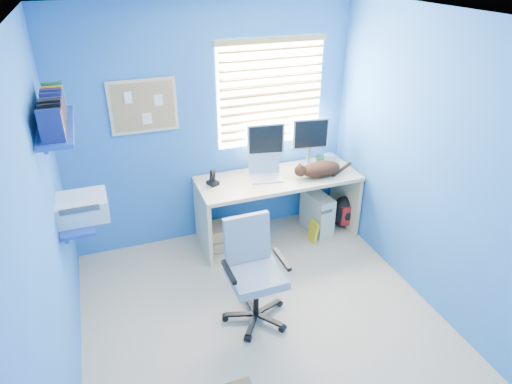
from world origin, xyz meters
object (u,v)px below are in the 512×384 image
object	(u,v)px
desk	(278,207)
office_chair	(254,284)
tower_pc	(317,212)
laptop	(266,169)
cat	(321,169)

from	to	relation	value
desk	office_chair	xyz separation A→B (m)	(-0.67, -1.10, -0.02)
tower_pc	office_chair	size ratio (longest dim) A/B	0.49
laptop	office_chair	xyz separation A→B (m)	(-0.53, -1.12, -0.50)
cat	office_chair	bearing A→B (deg)	-135.04
cat	desk	bearing A→B (deg)	167.59
office_chair	desk	bearing A→B (deg)	58.79
desk	laptop	xyz separation A→B (m)	(-0.14, 0.01, 0.48)
desk	cat	world-z (taller)	cat
desk	tower_pc	size ratio (longest dim) A/B	3.82
cat	office_chair	distance (m)	1.55
tower_pc	cat	bearing A→B (deg)	-121.33
laptop	office_chair	bearing A→B (deg)	-104.93
laptop	cat	xyz separation A→B (m)	(0.57, -0.13, -0.03)
desk	tower_pc	xyz separation A→B (m)	(0.48, -0.02, -0.14)
cat	tower_pc	size ratio (longest dim) A/B	0.99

